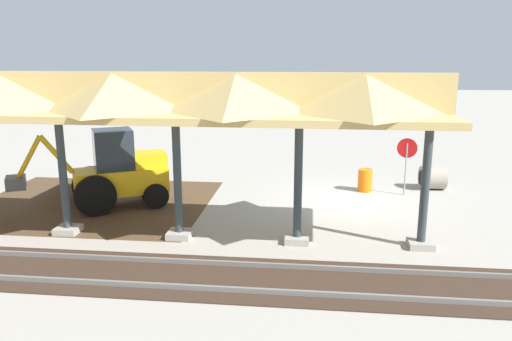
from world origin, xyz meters
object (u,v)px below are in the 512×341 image
(backhoe, at_px, (116,173))
(traffic_barrel, at_px, (365,180))
(concrete_pipe, at_px, (433,178))
(stop_sign, at_px, (407,154))

(backhoe, xyz_separation_m, traffic_barrel, (-9.03, -3.12, -0.81))
(backhoe, bearing_deg, concrete_pipe, -162.19)
(backhoe, height_order, concrete_pipe, backhoe)
(stop_sign, bearing_deg, traffic_barrel, -14.21)
(concrete_pipe, bearing_deg, stop_sign, 39.18)
(stop_sign, xyz_separation_m, backhoe, (10.51, 2.74, -0.35))
(stop_sign, distance_m, backhoe, 10.87)
(backhoe, bearing_deg, stop_sign, -165.38)
(traffic_barrel, bearing_deg, stop_sign, 165.79)
(backhoe, distance_m, traffic_barrel, 9.59)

